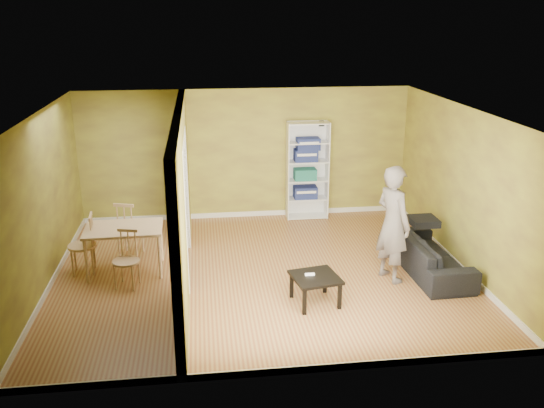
{
  "coord_description": "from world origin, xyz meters",
  "views": [
    {
      "loc": [
        -0.88,
        -8.37,
        3.99
      ],
      "look_at": [
        0.2,
        0.2,
        1.1
      ],
      "focal_mm": 38.0,
      "sensor_mm": 36.0,
      "label": 1
    }
  ],
  "objects_px": {
    "bookshelf": "(307,170)",
    "chair_far": "(130,228)",
    "person": "(394,214)",
    "chair_left": "(82,244)",
    "dining_table": "(124,232)",
    "coffee_table": "(315,280)",
    "chair_near": "(126,260)",
    "sofa": "(430,249)"
  },
  "relations": [
    {
      "from": "bookshelf",
      "to": "chair_far",
      "type": "distance_m",
      "value": 3.74
    },
    {
      "from": "bookshelf",
      "to": "person",
      "type": "bearing_deg",
      "value": -75.7
    },
    {
      "from": "bookshelf",
      "to": "chair_left",
      "type": "height_order",
      "value": "bookshelf"
    },
    {
      "from": "dining_table",
      "to": "chair_left",
      "type": "xyz_separation_m",
      "value": [
        -0.67,
        0.04,
        -0.19
      ]
    },
    {
      "from": "coffee_table",
      "to": "chair_near",
      "type": "distance_m",
      "value": 2.87
    },
    {
      "from": "sofa",
      "to": "dining_table",
      "type": "distance_m",
      "value": 4.9
    },
    {
      "from": "coffee_table",
      "to": "person",
      "type": "bearing_deg",
      "value": 26.04
    },
    {
      "from": "sofa",
      "to": "chair_left",
      "type": "relative_size",
      "value": 2.04
    },
    {
      "from": "dining_table",
      "to": "chair_near",
      "type": "distance_m",
      "value": 0.61
    },
    {
      "from": "person",
      "to": "dining_table",
      "type": "relative_size",
      "value": 1.78
    },
    {
      "from": "chair_far",
      "to": "sofa",
      "type": "bearing_deg",
      "value": -178.9
    },
    {
      "from": "sofa",
      "to": "person",
      "type": "xyz_separation_m",
      "value": [
        -0.72,
        -0.19,
        0.7
      ]
    },
    {
      "from": "coffee_table",
      "to": "chair_near",
      "type": "height_order",
      "value": "chair_near"
    },
    {
      "from": "chair_far",
      "to": "bookshelf",
      "type": "bearing_deg",
      "value": -138.99
    },
    {
      "from": "person",
      "to": "bookshelf",
      "type": "bearing_deg",
      "value": -8.27
    },
    {
      "from": "sofa",
      "to": "person",
      "type": "relative_size",
      "value": 0.92
    },
    {
      "from": "person",
      "to": "chair_near",
      "type": "xyz_separation_m",
      "value": [
        -4.06,
        0.23,
        -0.63
      ]
    },
    {
      "from": "bookshelf",
      "to": "chair_far",
      "type": "relative_size",
      "value": 1.99
    },
    {
      "from": "sofa",
      "to": "bookshelf",
      "type": "xyz_separation_m",
      "value": [
        -1.49,
        2.85,
        0.6
      ]
    },
    {
      "from": "sofa",
      "to": "bookshelf",
      "type": "relative_size",
      "value": 1.01
    },
    {
      "from": "sofa",
      "to": "person",
      "type": "distance_m",
      "value": 1.02
    },
    {
      "from": "chair_left",
      "to": "chair_near",
      "type": "distance_m",
      "value": 0.96
    },
    {
      "from": "sofa",
      "to": "person",
      "type": "bearing_deg",
      "value": 103.07
    },
    {
      "from": "coffee_table",
      "to": "dining_table",
      "type": "height_order",
      "value": "dining_table"
    },
    {
      "from": "chair_left",
      "to": "chair_near",
      "type": "bearing_deg",
      "value": 46.7
    },
    {
      "from": "coffee_table",
      "to": "chair_left",
      "type": "relative_size",
      "value": 0.65
    },
    {
      "from": "coffee_table",
      "to": "chair_near",
      "type": "xyz_separation_m",
      "value": [
        -2.74,
        0.88,
        0.08
      ]
    },
    {
      "from": "sofa",
      "to": "chair_left",
      "type": "bearing_deg",
      "value": 81.62
    },
    {
      "from": "dining_table",
      "to": "chair_far",
      "type": "bearing_deg",
      "value": 89.5
    },
    {
      "from": "bookshelf",
      "to": "chair_near",
      "type": "height_order",
      "value": "bookshelf"
    },
    {
      "from": "chair_left",
      "to": "chair_far",
      "type": "xyz_separation_m",
      "value": [
        0.68,
        0.63,
        0.01
      ]
    },
    {
      "from": "bookshelf",
      "to": "chair_near",
      "type": "relative_size",
      "value": 2.21
    },
    {
      "from": "sofa",
      "to": "coffee_table",
      "type": "xyz_separation_m",
      "value": [
        -2.04,
        -0.83,
        -0.02
      ]
    },
    {
      "from": "person",
      "to": "dining_table",
      "type": "height_order",
      "value": "person"
    },
    {
      "from": "dining_table",
      "to": "chair_far",
      "type": "height_order",
      "value": "chair_far"
    },
    {
      "from": "coffee_table",
      "to": "chair_left",
      "type": "xyz_separation_m",
      "value": [
        -3.48,
        1.48,
        0.13
      ]
    },
    {
      "from": "sofa",
      "to": "chair_left",
      "type": "distance_m",
      "value": 5.56
    },
    {
      "from": "chair_far",
      "to": "chair_near",
      "type": "bearing_deg",
      "value": 109.12
    },
    {
      "from": "chair_left",
      "to": "sofa",
      "type": "bearing_deg",
      "value": 79.03
    },
    {
      "from": "bookshelf",
      "to": "chair_left",
      "type": "bearing_deg",
      "value": -151.32
    },
    {
      "from": "sofa",
      "to": "dining_table",
      "type": "xyz_separation_m",
      "value": [
        -4.85,
        0.61,
        0.3
      ]
    },
    {
      "from": "person",
      "to": "coffee_table",
      "type": "relative_size",
      "value": 3.39
    }
  ]
}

